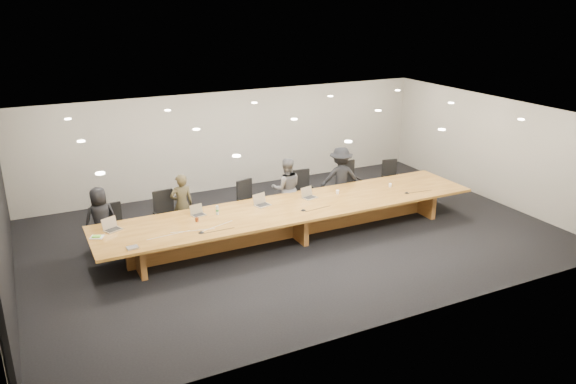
{
  "coord_description": "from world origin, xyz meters",
  "views": [
    {
      "loc": [
        -5.44,
        -10.69,
        5.3
      ],
      "look_at": [
        0.0,
        0.3,
        1.0
      ],
      "focal_mm": 35.0,
      "sensor_mm": 36.0,
      "label": 1
    }
  ],
  "objects_px": {
    "amber_mug": "(197,219)",
    "av_box": "(132,248)",
    "paper_cup_far": "(390,185)",
    "conference_table": "(294,216)",
    "laptop_b": "(198,210)",
    "chair_far_left": "(115,226)",
    "person_b": "(182,205)",
    "chair_mid_left": "(250,202)",
    "chair_left": "(168,215)",
    "mic_center": "(303,210)",
    "mic_right": "(407,193)",
    "laptop_a": "(113,224)",
    "laptop_c": "(263,200)",
    "mic_left": "(201,232)",
    "person_d": "(341,178)",
    "water_bottle": "(217,210)",
    "chair_right": "(350,183)",
    "chair_mid_right": "(304,191)",
    "person_a": "(101,219)",
    "chair_far_right": "(392,178)",
    "person_c": "(286,188)",
    "laptop_d": "(310,193)",
    "paper_cup_near": "(338,192)"
  },
  "relations": [
    {
      "from": "laptop_b",
      "to": "amber_mug",
      "type": "relative_size",
      "value": 3.19
    },
    {
      "from": "amber_mug",
      "to": "mic_right",
      "type": "relative_size",
      "value": 0.79
    },
    {
      "from": "chair_far_left",
      "to": "chair_mid_right",
      "type": "height_order",
      "value": "chair_mid_right"
    },
    {
      "from": "chair_far_right",
      "to": "person_d",
      "type": "xyz_separation_m",
      "value": [
        -1.76,
        -0.14,
        0.31
      ]
    },
    {
      "from": "chair_mid_right",
      "to": "person_b",
      "type": "distance_m",
      "value": 3.23
    },
    {
      "from": "conference_table",
      "to": "laptop_b",
      "type": "distance_m",
      "value": 2.2
    },
    {
      "from": "person_c",
      "to": "chair_right",
      "type": "bearing_deg",
      "value": -158.1
    },
    {
      "from": "person_c",
      "to": "laptop_c",
      "type": "xyz_separation_m",
      "value": [
        -0.99,
        -0.78,
        0.11
      ]
    },
    {
      "from": "chair_right",
      "to": "chair_far_right",
      "type": "bearing_deg",
      "value": 1.36
    },
    {
      "from": "paper_cup_far",
      "to": "laptop_a",
      "type": "bearing_deg",
      "value": 177.87
    },
    {
      "from": "chair_left",
      "to": "laptop_b",
      "type": "relative_size",
      "value": 3.82
    },
    {
      "from": "laptop_d",
      "to": "water_bottle",
      "type": "distance_m",
      "value": 2.33
    },
    {
      "from": "chair_mid_right",
      "to": "person_a",
      "type": "relative_size",
      "value": 0.76
    },
    {
      "from": "amber_mug",
      "to": "av_box",
      "type": "xyz_separation_m",
      "value": [
        -1.51,
        -0.75,
        -0.03
      ]
    },
    {
      "from": "chair_far_right",
      "to": "mic_right",
      "type": "relative_size",
      "value": 8.76
    },
    {
      "from": "person_d",
      "to": "laptop_a",
      "type": "bearing_deg",
      "value": 24.14
    },
    {
      "from": "water_bottle",
      "to": "chair_right",
      "type": "bearing_deg",
      "value": 14.27
    },
    {
      "from": "chair_mid_left",
      "to": "paper_cup_far",
      "type": "bearing_deg",
      "value": -33.77
    },
    {
      "from": "amber_mug",
      "to": "paper_cup_far",
      "type": "relative_size",
      "value": 1.03
    },
    {
      "from": "person_a",
      "to": "paper_cup_near",
      "type": "bearing_deg",
      "value": 160.53
    },
    {
      "from": "chair_far_right",
      "to": "laptop_d",
      "type": "distance_m",
      "value": 3.29
    },
    {
      "from": "conference_table",
      "to": "paper_cup_far",
      "type": "relative_size",
      "value": 99.72
    },
    {
      "from": "laptop_d",
      "to": "amber_mug",
      "type": "relative_size",
      "value": 3.55
    },
    {
      "from": "chair_left",
      "to": "person_a",
      "type": "bearing_deg",
      "value": 171.3
    },
    {
      "from": "laptop_a",
      "to": "laptop_c",
      "type": "relative_size",
      "value": 0.97
    },
    {
      "from": "chair_left",
      "to": "mic_center",
      "type": "relative_size",
      "value": 9.3
    },
    {
      "from": "laptop_b",
      "to": "water_bottle",
      "type": "bearing_deg",
      "value": -29.42
    },
    {
      "from": "laptop_d",
      "to": "paper_cup_near",
      "type": "distance_m",
      "value": 0.75
    },
    {
      "from": "chair_right",
      "to": "laptop_b",
      "type": "xyz_separation_m",
      "value": [
        -4.49,
        -0.91,
        0.29
      ]
    },
    {
      "from": "chair_mid_right",
      "to": "person_c",
      "type": "bearing_deg",
      "value": -155.17
    },
    {
      "from": "chair_far_left",
      "to": "mic_left",
      "type": "xyz_separation_m",
      "value": [
        1.41,
        -1.77,
        0.27
      ]
    },
    {
      "from": "amber_mug",
      "to": "paper_cup_near",
      "type": "bearing_deg",
      "value": 3.06
    },
    {
      "from": "mic_left",
      "to": "mic_right",
      "type": "height_order",
      "value": "mic_left"
    },
    {
      "from": "paper_cup_near",
      "to": "chair_left",
      "type": "bearing_deg",
      "value": 167.18
    },
    {
      "from": "amber_mug",
      "to": "mic_center",
      "type": "relative_size",
      "value": 0.76
    },
    {
      "from": "person_c",
      "to": "mic_center",
      "type": "xyz_separation_m",
      "value": [
        -0.3,
        -1.47,
        -0.01
      ]
    },
    {
      "from": "conference_table",
      "to": "chair_far_left",
      "type": "distance_m",
      "value": 3.99
    },
    {
      "from": "chair_far_right",
      "to": "laptop_a",
      "type": "xyz_separation_m",
      "value": [
        -7.67,
        -0.89,
        0.37
      ]
    },
    {
      "from": "conference_table",
      "to": "laptop_c",
      "type": "bearing_deg",
      "value": 150.8
    },
    {
      "from": "mic_center",
      "to": "amber_mug",
      "type": "bearing_deg",
      "value": 169.45
    },
    {
      "from": "chair_far_right",
      "to": "paper_cup_far",
      "type": "xyz_separation_m",
      "value": [
        -0.91,
        -1.14,
        0.28
      ]
    },
    {
      "from": "chair_left",
      "to": "chair_right",
      "type": "distance_m",
      "value": 4.99
    },
    {
      "from": "chair_far_right",
      "to": "water_bottle",
      "type": "relative_size",
      "value": 5.2
    },
    {
      "from": "laptop_a",
      "to": "mic_right",
      "type": "relative_size",
      "value": 2.86
    },
    {
      "from": "conference_table",
      "to": "laptop_a",
      "type": "xyz_separation_m",
      "value": [
        -3.96,
        0.4,
        0.36
      ]
    },
    {
      "from": "chair_far_left",
      "to": "person_b",
      "type": "xyz_separation_m",
      "value": [
        1.53,
        0.04,
        0.23
      ]
    },
    {
      "from": "chair_mid_right",
      "to": "mic_left",
      "type": "xyz_separation_m",
      "value": [
        -3.35,
        -1.87,
        0.22
      ]
    },
    {
      "from": "person_b",
      "to": "laptop_d",
      "type": "xyz_separation_m",
      "value": [
        2.84,
        -0.96,
        0.14
      ]
    },
    {
      "from": "laptop_b",
      "to": "person_c",
      "type": "bearing_deg",
      "value": 5.66
    },
    {
      "from": "person_d",
      "to": "paper_cup_near",
      "type": "xyz_separation_m",
      "value": [
        -0.61,
        -0.86,
        -0.02
      ]
    }
  ]
}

